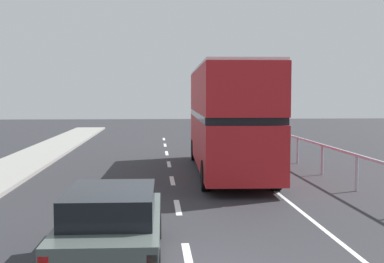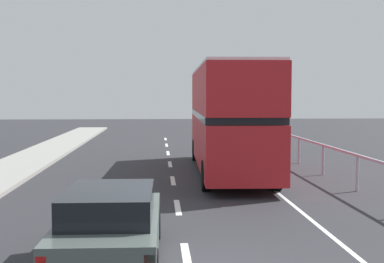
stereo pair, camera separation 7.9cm
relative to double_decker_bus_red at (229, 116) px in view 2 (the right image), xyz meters
name	(u,v)px [view 2 (the right image)]	position (x,y,z in m)	size (l,w,h in m)	color
lane_paint_markings	(234,186)	(-0.21, -3.12, -2.26)	(3.40, 46.00, 0.01)	silver
bridge_side_railing	(339,155)	(3.60, -2.57, -1.30)	(0.10, 42.00, 1.21)	#ABAEC1
double_decker_bus_red	(229,116)	(0.00, 0.00, 0.00)	(2.84, 11.12, 4.22)	#AE1A1F
hatchback_car_near	(111,226)	(-3.70, -10.99, -1.59)	(1.87, 4.34, 1.39)	#46514D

